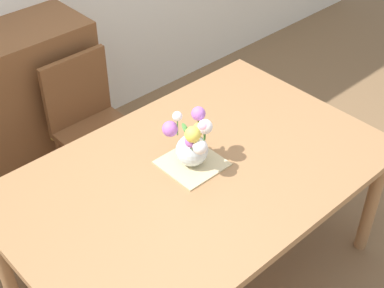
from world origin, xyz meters
name	(u,v)px	position (x,y,z in m)	size (l,w,h in m)	color
ground_plane	(196,272)	(0.00, 0.00, 0.00)	(12.00, 12.00, 0.00)	brown
dining_table	(197,182)	(0.00, 0.00, 0.66)	(1.79, 1.15, 0.73)	#9E7047
chair_far	(91,121)	(0.01, 0.92, 0.52)	(0.42, 0.42, 0.90)	brown
placemat	(192,163)	(0.02, 0.05, 0.74)	(0.27, 0.27, 0.01)	#CCB789
flower_vase	(192,142)	(0.02, 0.05, 0.86)	(0.18, 0.26, 0.27)	silver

